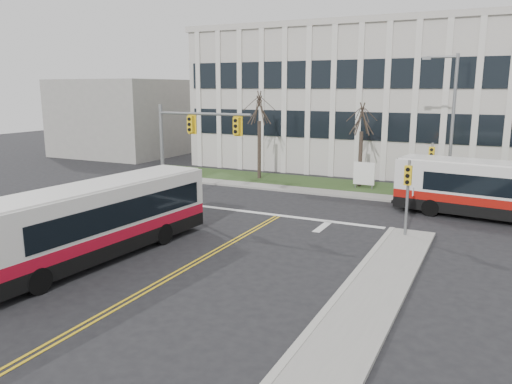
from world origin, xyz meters
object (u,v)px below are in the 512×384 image
object	(u,v)px
newspaper_box_blue	(10,232)
newspaper_box_red	(48,227)
bus_main	(95,223)
bus_cross	(508,193)
directory_sign	(364,174)
streetlight	(450,120)

from	to	relation	value
newspaper_box_blue	newspaper_box_red	bearing A→B (deg)	69.96
bus_main	bus_cross	distance (m)	21.30
directory_sign	bus_main	xyz separation A→B (m)	(-6.57, -19.40, 0.40)
bus_cross	newspaper_box_blue	size ratio (longest dim) A/B	12.32
streetlight	newspaper_box_red	bearing A→B (deg)	-134.57
streetlight	bus_main	distance (m)	22.08
directory_sign	newspaper_box_blue	world-z (taller)	directory_sign
directory_sign	newspaper_box_red	world-z (taller)	directory_sign
bus_main	newspaper_box_blue	world-z (taller)	bus_main
streetlight	newspaper_box_red	size ratio (longest dim) A/B	9.68
newspaper_box_blue	bus_main	bearing A→B (deg)	17.17
newspaper_box_blue	streetlight	bearing A→B (deg)	63.15
directory_sign	bus_main	world-z (taller)	bus_main
newspaper_box_blue	newspaper_box_red	xyz separation A→B (m)	(1.02, 1.34, 0.00)
bus_cross	streetlight	bearing A→B (deg)	-128.47
directory_sign	bus_cross	size ratio (longest dim) A/B	0.17
bus_cross	newspaper_box_red	world-z (taller)	bus_cross
newspaper_box_blue	bus_cross	bearing A→B (deg)	51.63
streetlight	bus_main	size ratio (longest dim) A/B	0.78
bus_main	newspaper_box_red	xyz separation A→B (m)	(-4.41, 1.35, -1.09)
streetlight	newspaper_box_red	xyz separation A→B (m)	(-16.51, -16.76, -4.72)
bus_cross	newspaper_box_blue	distance (m)	25.57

